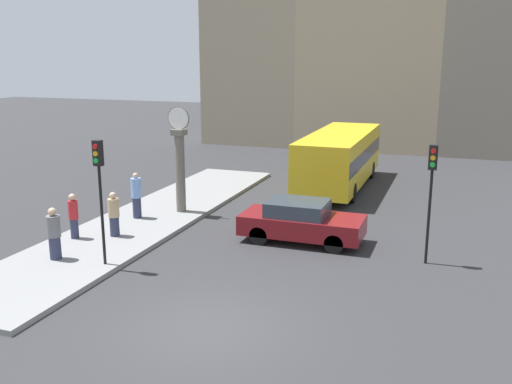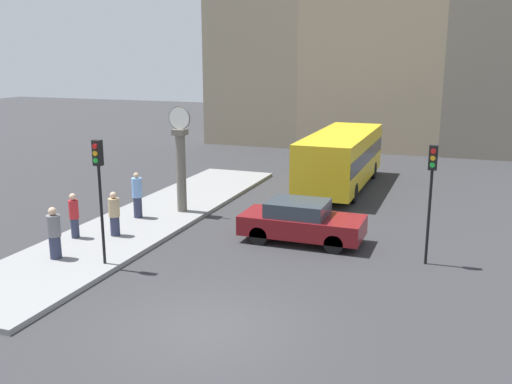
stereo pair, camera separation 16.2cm
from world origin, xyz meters
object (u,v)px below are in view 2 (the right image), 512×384
pedestrian_blue_stripe (137,195)px  bus_distant (341,157)px  street_clock (181,163)px  pedestrian_tan_coat (114,214)px  traffic_light_near (99,176)px  sedan_car (301,221)px  traffic_light_far (431,180)px  pedestrian_grey_jacket (54,233)px  pedestrian_red_top (74,215)px

pedestrian_blue_stripe → bus_distant: bearing=53.8°
street_clock → pedestrian_tan_coat: size_ratio=2.69×
bus_distant → traffic_light_near: (-4.50, -13.33, 1.35)m
traffic_light_near → street_clock: size_ratio=0.90×
sedan_car → traffic_light_near: traffic_light_near is taller
traffic_light_far → pedestrian_grey_jacket: size_ratio=2.27×
sedan_car → pedestrian_blue_stripe: bearing=178.2°
bus_distant → pedestrian_red_top: size_ratio=5.55×
traffic_light_near → pedestrian_grey_jacket: 2.58m
sedan_car → traffic_light_far: traffic_light_far is taller
pedestrian_grey_jacket → pedestrian_blue_stripe: size_ratio=0.92×
street_clock → traffic_light_near: bearing=-84.8°
sedan_car → bus_distant: bearing=93.1°
traffic_light_far → pedestrian_blue_stripe: traffic_light_far is taller
traffic_light_far → pedestrian_grey_jacket: traffic_light_far is taller
bus_distant → street_clock: (-5.06, -7.09, 0.62)m
pedestrian_red_top → traffic_light_far: bearing=9.8°
traffic_light_far → pedestrian_tan_coat: (-10.54, -1.32, -1.76)m
traffic_light_near → sedan_car: bearing=42.6°
bus_distant → traffic_light_near: 14.14m
street_clock → pedestrian_red_top: bearing=-113.0°
traffic_light_far → street_clock: size_ratio=0.88×
bus_distant → pedestrian_grey_jacket: bearing=-114.8°
pedestrian_tan_coat → traffic_light_far: bearing=7.1°
traffic_light_far → pedestrian_blue_stripe: 11.17m
street_clock → pedestrian_blue_stripe: (-1.19, -1.45, -1.12)m
traffic_light_near → pedestrian_grey_jacket: size_ratio=2.30×
pedestrian_grey_jacket → sedan_car: bearing=35.2°
traffic_light_near → pedestrian_blue_stripe: (-1.76, 4.79, -1.84)m
pedestrian_blue_stripe → street_clock: bearing=50.6°
pedestrian_grey_jacket → bus_distant: bearing=65.2°
bus_distant → pedestrian_blue_stripe: 10.60m
traffic_light_far → pedestrian_red_top: size_ratio=2.36×
bus_distant → pedestrian_tan_coat: (-5.78, -10.83, -0.61)m
bus_distant → pedestrian_blue_stripe: size_ratio=4.93×
traffic_light_near → pedestrian_red_top: size_ratio=2.39×
traffic_light_far → pedestrian_blue_stripe: bearing=175.0°
pedestrian_tan_coat → street_clock: bearing=79.0°
pedestrian_tan_coat → sedan_car: bearing=18.3°
traffic_light_near → pedestrian_tan_coat: traffic_light_near is taller
pedestrian_tan_coat → pedestrian_grey_jacket: size_ratio=0.96×
street_clock → pedestrian_tan_coat: bearing=-101.0°
pedestrian_tan_coat → pedestrian_red_top: (-1.17, -0.70, 0.03)m
street_clock → pedestrian_grey_jacket: size_ratio=2.57×
pedestrian_grey_jacket → traffic_light_far: bearing=19.8°
sedan_car → pedestrian_tan_coat: 6.59m
sedan_car → pedestrian_grey_jacket: size_ratio=2.56×
sedan_car → pedestrian_red_top: 7.92m
sedan_car → traffic_light_far: 4.77m
traffic_light_near → pedestrian_blue_stripe: 5.42m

